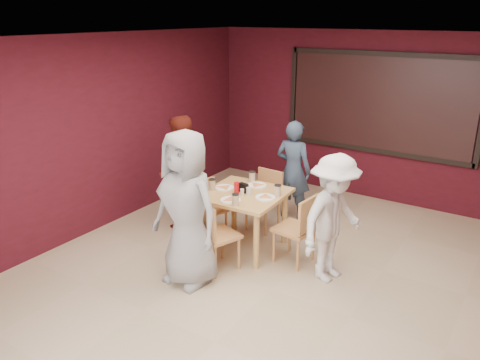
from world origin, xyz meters
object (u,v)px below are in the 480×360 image
Objects in this scene: chair_right at (300,226)px; diner_right at (333,219)px; diner_front at (187,209)px; chair_left at (208,204)px; diner_back at (293,170)px; dining_table at (244,200)px; chair_front at (213,232)px; chair_back at (266,196)px; diner_left at (181,172)px.

diner_right is (0.47, -0.11, 0.26)m from chair_right.
diner_front is 1.71m from diner_right.
chair_left is at bearing 98.36° from diner_right.
diner_back is at bearing 120.75° from chair_right.
chair_right is at bearing 1.92° from dining_table.
chair_front reaches higher than chair_back.
diner_back is 0.93× the size of diner_left.
chair_right is 0.60× the size of diner_back.
dining_table is at bearing 99.46° from diner_right.
diner_right is (1.96, -0.16, 0.32)m from chair_left.
diner_left is at bearing 98.09° from diner_right.
chair_right is at bearing -2.03° from chair_left.
chair_front is 0.49× the size of diner_front.
diner_left is 1.07× the size of diner_right.
diner_right reaches higher than chair_front.
chair_right is at bearing 117.99° from diner_back.
chair_left is 1.49m from chair_right.
diner_left reaches higher than chair_back.
diner_front reaches higher than diner_left.
chair_front is 1.09m from chair_right.
dining_table is 1.29m from diner_right.
chair_right is at bearing -37.72° from chair_back.
diner_front is at bearing 83.00° from diner_back.
diner_back is 1.82m from diner_right.
chair_front is 1.13× the size of chair_left.
diner_back is 1.71m from diner_left.
chair_right is 1.47m from diner_back.
chair_front is 1.43m from chair_back.
chair_left is 0.49× the size of diner_left.
diner_front is 1.20× the size of diner_back.
dining_table is at bearing -83.01° from chair_back.
diner_front reaches higher than chair_back.
diner_left is (-1.10, 1.20, -0.10)m from diner_front.
diner_front is (-0.01, -1.79, 0.43)m from chair_back.
diner_back reaches higher than chair_right.
chair_right is 0.56× the size of diner_left.
chair_left is (-0.68, 0.78, -0.06)m from chair_front.
diner_left is at bearing 38.95° from diner_back.
diner_front reaches higher than chair_front.
diner_right reaches higher than dining_table.
diner_left is at bearing 174.05° from chair_left.
diner_right is at bearing -30.35° from chair_back.
chair_left is at bearing 83.38° from diner_left.
chair_front is at bearing -89.71° from dining_table.
chair_back is (-0.09, 1.43, -0.02)m from chair_front.
chair_back is at bearing 93.70° from chair_front.
chair_back is at bearing 117.17° from diner_left.
diner_right is at bearing 39.71° from diner_front.
diner_left reaches higher than diner_right.
chair_right is 1.48m from diner_front.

